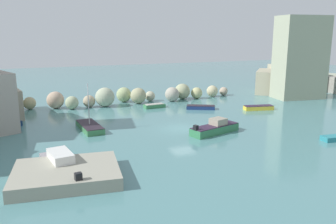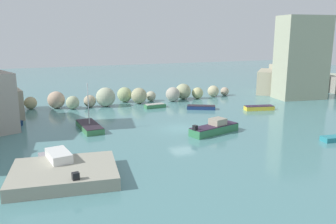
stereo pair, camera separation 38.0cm
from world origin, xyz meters
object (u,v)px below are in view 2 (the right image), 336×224
at_px(moored_boat_4, 215,128).
at_px(moored_boat_6, 62,167).
at_px(moored_boat_1, 89,127).
at_px(moored_boat_3, 201,107).
at_px(moored_boat_5, 155,106).
at_px(moored_boat_0, 259,108).
at_px(moored_boat_2, 2,127).
at_px(stone_dock, 64,174).

xyz_separation_m(moored_boat_4, moored_boat_6, (-15.53, -5.23, 0.03)).
bearing_deg(moored_boat_1, moored_boat_3, -78.13).
xyz_separation_m(moored_boat_5, moored_boat_6, (-14.23, -19.40, 0.30)).
distance_m(moored_boat_3, moored_boat_6, 25.47).
xyz_separation_m(moored_boat_0, moored_boat_3, (-6.94, 3.42, -0.03)).
relative_size(moored_boat_1, moored_boat_2, 1.25).
bearing_deg(moored_boat_6, moored_boat_0, -73.52).
bearing_deg(moored_boat_3, moored_boat_5, -2.62).
distance_m(moored_boat_1, moored_boat_6, 12.11).
xyz_separation_m(stone_dock, moored_boat_1, (3.85, 12.46, -0.11)).
relative_size(stone_dock, moored_boat_4, 1.23).
bearing_deg(stone_dock, moored_boat_5, 55.20).
distance_m(moored_boat_0, moored_boat_6, 29.52).
bearing_deg(moored_boat_1, moored_boat_4, -122.84).
bearing_deg(stone_dock, moored_boat_3, 41.11).
distance_m(moored_boat_5, moored_boat_6, 24.06).
bearing_deg(moored_boat_6, moored_boat_1, -27.85).
bearing_deg(moored_boat_1, stone_dock, 158.20).
relative_size(stone_dock, moored_boat_3, 1.83).
relative_size(moored_boat_0, moored_boat_2, 0.96).
bearing_deg(moored_boat_2, stone_dock, -120.18).
bearing_deg(moored_boat_0, moored_boat_5, 164.59).
xyz_separation_m(moored_boat_0, moored_boat_2, (-31.34, 2.18, -0.00)).
xyz_separation_m(moored_boat_2, moored_boat_5, (18.94, 4.50, -0.03)).
distance_m(moored_boat_3, moored_boat_5, 6.36).
height_order(stone_dock, moored_boat_3, stone_dock).
distance_m(moored_boat_2, moored_boat_3, 24.43).
bearing_deg(moored_boat_1, moored_boat_0, -91.46).
bearing_deg(moored_boat_2, moored_boat_4, -72.39).
height_order(stone_dock, moored_boat_0, stone_dock).
bearing_deg(moored_boat_0, stone_dock, -139.80).
xyz_separation_m(moored_boat_1, moored_boat_2, (-8.61, 3.43, -0.04)).
distance_m(moored_boat_0, moored_boat_2, 31.42).
xyz_separation_m(moored_boat_3, moored_boat_6, (-19.69, -16.14, 0.31)).
height_order(stone_dock, moored_boat_2, stone_dock).
bearing_deg(moored_boat_4, stone_dock, -173.50).
height_order(stone_dock, moored_boat_1, moored_boat_1).
distance_m(moored_boat_0, moored_boat_5, 14.09).
distance_m(moored_boat_0, moored_boat_4, 13.40).
relative_size(moored_boat_1, moored_boat_4, 0.92).
bearing_deg(moored_boat_0, moored_boat_3, 166.68).
distance_m(stone_dock, moored_boat_4, 16.68).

